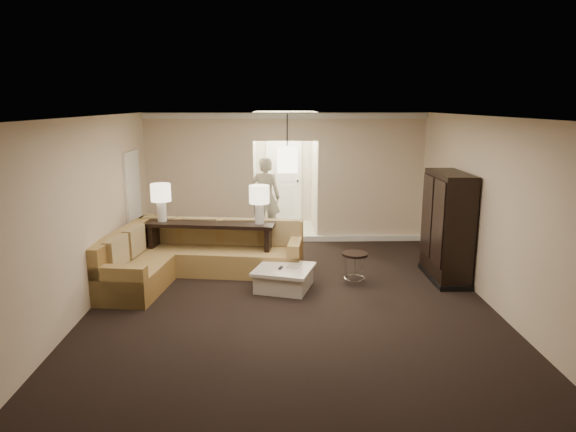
{
  "coord_description": "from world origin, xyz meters",
  "views": [
    {
      "loc": [
        -0.25,
        -7.01,
        2.99
      ],
      "look_at": [
        -0.03,
        1.2,
        1.18
      ],
      "focal_mm": 32.0,
      "sensor_mm": 36.0,
      "label": 1
    }
  ],
  "objects_px": {
    "sectional_sofa": "(191,256)",
    "armoire": "(447,229)",
    "coffee_table": "(284,278)",
    "drink_table": "(355,262)",
    "person": "(265,193)",
    "console_table": "(211,242)"
  },
  "relations": [
    {
      "from": "sectional_sofa",
      "to": "armoire",
      "type": "bearing_deg",
      "value": 4.57
    },
    {
      "from": "coffee_table",
      "to": "drink_table",
      "type": "bearing_deg",
      "value": 9.5
    },
    {
      "from": "person",
      "to": "armoire",
      "type": "bearing_deg",
      "value": 145.75
    },
    {
      "from": "coffee_table",
      "to": "armoire",
      "type": "bearing_deg",
      "value": 8.34
    },
    {
      "from": "console_table",
      "to": "drink_table",
      "type": "xyz_separation_m",
      "value": [
        2.5,
        -0.8,
        -0.15
      ]
    },
    {
      "from": "sectional_sofa",
      "to": "console_table",
      "type": "distance_m",
      "value": 0.5
    },
    {
      "from": "coffee_table",
      "to": "console_table",
      "type": "relative_size",
      "value": 0.47
    },
    {
      "from": "sectional_sofa",
      "to": "person",
      "type": "bearing_deg",
      "value": 72.27
    },
    {
      "from": "armoire",
      "to": "person",
      "type": "relative_size",
      "value": 0.91
    },
    {
      "from": "sectional_sofa",
      "to": "coffee_table",
      "type": "height_order",
      "value": "sectional_sofa"
    },
    {
      "from": "console_table",
      "to": "armoire",
      "type": "xyz_separation_m",
      "value": [
        4.09,
        -0.59,
        0.36
      ]
    },
    {
      "from": "coffee_table",
      "to": "person",
      "type": "height_order",
      "value": "person"
    },
    {
      "from": "console_table",
      "to": "person",
      "type": "xyz_separation_m",
      "value": [
        0.95,
        2.3,
        0.49
      ]
    },
    {
      "from": "console_table",
      "to": "drink_table",
      "type": "relative_size",
      "value": 4.4
    },
    {
      "from": "console_table",
      "to": "armoire",
      "type": "distance_m",
      "value": 4.15
    },
    {
      "from": "coffee_table",
      "to": "console_table",
      "type": "xyz_separation_m",
      "value": [
        -1.3,
        1.0,
        0.35
      ]
    },
    {
      "from": "coffee_table",
      "to": "console_table",
      "type": "distance_m",
      "value": 1.68
    },
    {
      "from": "coffee_table",
      "to": "person",
      "type": "bearing_deg",
      "value": 96.12
    },
    {
      "from": "sectional_sofa",
      "to": "drink_table",
      "type": "relative_size",
      "value": 6.24
    },
    {
      "from": "console_table",
      "to": "drink_table",
      "type": "bearing_deg",
      "value": -10.11
    },
    {
      "from": "console_table",
      "to": "drink_table",
      "type": "height_order",
      "value": "console_table"
    },
    {
      "from": "coffee_table",
      "to": "person",
      "type": "xyz_separation_m",
      "value": [
        -0.35,
        3.3,
        0.84
      ]
    }
  ]
}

